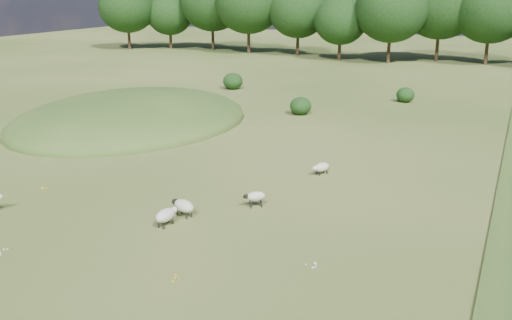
{
  "coord_description": "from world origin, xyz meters",
  "views": [
    {
      "loc": [
        14.08,
        -21.69,
        9.73
      ],
      "look_at": [
        2.0,
        4.0,
        1.0
      ],
      "focal_mm": 40.0,
      "sensor_mm": 36.0,
      "label": 1
    }
  ],
  "objects_px": {
    "sheep_0": "(183,206)",
    "sheep_2": "(166,215)",
    "sheep_1": "(321,167)",
    "sheep_3": "(255,196)"
  },
  "relations": [
    {
      "from": "sheep_1",
      "to": "sheep_2",
      "type": "height_order",
      "value": "sheep_2"
    },
    {
      "from": "sheep_2",
      "to": "sheep_3",
      "type": "distance_m",
      "value": 4.3
    },
    {
      "from": "sheep_0",
      "to": "sheep_1",
      "type": "bearing_deg",
      "value": -96.78
    },
    {
      "from": "sheep_1",
      "to": "sheep_3",
      "type": "xyz_separation_m",
      "value": [
        -1.21,
        -5.74,
        0.1
      ]
    },
    {
      "from": "sheep_2",
      "to": "sheep_1",
      "type": "bearing_deg",
      "value": -16.81
    },
    {
      "from": "sheep_1",
      "to": "sheep_3",
      "type": "distance_m",
      "value": 5.86
    },
    {
      "from": "sheep_0",
      "to": "sheep_3",
      "type": "distance_m",
      "value": 3.32
    },
    {
      "from": "sheep_0",
      "to": "sheep_2",
      "type": "xyz_separation_m",
      "value": [
        -0.1,
        -1.2,
        -0.01
      ]
    },
    {
      "from": "sheep_0",
      "to": "sheep_2",
      "type": "height_order",
      "value": "sheep_0"
    },
    {
      "from": "sheep_2",
      "to": "sheep_3",
      "type": "relative_size",
      "value": 1.32
    }
  ]
}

